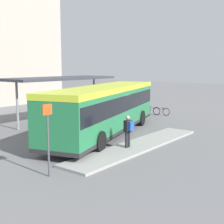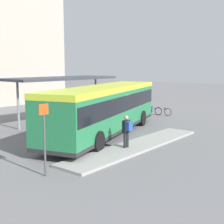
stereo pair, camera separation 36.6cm
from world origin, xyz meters
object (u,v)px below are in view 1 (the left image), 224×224
city_bus (106,106)px  platform_sign (48,137)px  bicycle_yellow (142,110)px  bicycle_red (161,111)px  bicycle_blue (152,110)px  pedestrian_waiting (128,129)px

city_bus → platform_sign: city_bus is taller
bicycle_yellow → bicycle_red: bearing=10.8°
bicycle_red → platform_sign: platform_sign is taller
bicycle_blue → bicycle_red: bearing=10.6°
city_bus → pedestrian_waiting: size_ratio=7.60×
city_bus → platform_sign: size_ratio=4.44×
bicycle_blue → platform_sign: (-15.84, -4.88, 1.20)m
city_bus → bicycle_yellow: size_ratio=7.68×
pedestrian_waiting → platform_sign: 5.05m
bicycle_red → bicycle_blue: bearing=5.8°
bicycle_blue → pedestrian_waiting: bearing=-65.2°
city_bus → bicycle_blue: (8.81, 1.99, -1.41)m
bicycle_red → platform_sign: bearing=99.0°
city_bus → bicycle_yellow: bearing=1.3°
bicycle_blue → bicycle_yellow: bicycle_blue is taller
bicycle_blue → city_bus: bearing=-77.6°
pedestrian_waiting → bicycle_yellow: 12.12m
city_bus → pedestrian_waiting: (-2.01, -3.08, -0.71)m
city_bus → bicycle_red: 9.15m
bicycle_red → bicycle_blue: size_ratio=0.93×
platform_sign → city_bus: bearing=22.4°
pedestrian_waiting → bicycle_red: (10.98, 4.22, -0.72)m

